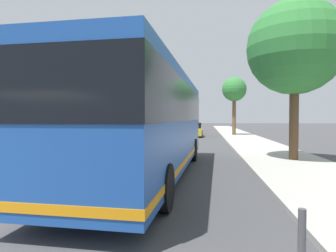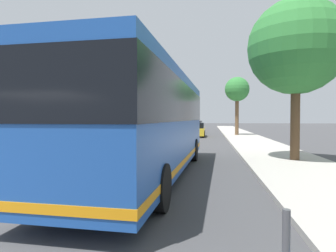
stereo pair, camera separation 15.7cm
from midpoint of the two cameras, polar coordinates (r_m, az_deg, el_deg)
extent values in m
cube|color=#B2ADA3|center=(11.61, 24.59, -7.78)|extent=(110.00, 3.60, 0.14)
cube|color=silver|center=(11.93, -13.62, -7.75)|extent=(110.00, 0.16, 0.01)
cube|color=#1E4C9E|center=(9.45, -4.25, 0.98)|extent=(11.03, 2.97, 2.97)
cube|color=black|center=(9.46, -4.26, 4.60)|extent=(11.07, 3.01, 1.16)
cube|color=orange|center=(9.54, -4.23, -6.44)|extent=(11.06, 3.00, 0.16)
cylinder|color=black|center=(13.21, -5.40, -4.64)|extent=(1.01, 0.34, 1.00)
cylinder|color=black|center=(12.79, 4.75, -4.84)|extent=(1.01, 0.34, 1.00)
cylinder|color=black|center=(6.80, -21.56, -10.68)|extent=(1.01, 0.34, 1.00)
cylinder|color=black|center=(5.95, -1.60, -12.34)|extent=(1.01, 0.34, 1.00)
cube|color=black|center=(35.75, 4.67, -0.55)|extent=(4.25, 2.08, 0.84)
cube|color=black|center=(35.75, 4.68, 0.52)|extent=(2.04, 1.80, 0.50)
cylinder|color=black|center=(37.22, 3.64, -0.89)|extent=(0.65, 0.26, 0.64)
cylinder|color=black|center=(37.04, 6.20, -0.91)|extent=(0.65, 0.26, 0.64)
cylinder|color=black|center=(34.52, 3.04, -1.09)|extent=(0.65, 0.26, 0.64)
cylinder|color=black|center=(34.32, 5.79, -1.11)|extent=(0.65, 0.26, 0.64)
cube|color=gold|center=(29.68, 5.04, -1.11)|extent=(4.40, 1.74, 0.72)
cube|color=black|center=(29.61, 5.04, 0.12)|extent=(2.33, 1.60, 0.56)
cylinder|color=black|center=(31.18, 3.71, -1.38)|extent=(0.64, 0.22, 0.64)
cylinder|color=black|center=(31.11, 6.62, -1.39)|extent=(0.64, 0.22, 0.64)
cylinder|color=black|center=(28.29, 3.30, -1.68)|extent=(0.64, 0.22, 0.64)
cylinder|color=black|center=(28.21, 6.49, -1.70)|extent=(0.64, 0.22, 0.64)
cube|color=red|center=(45.16, 5.13, -0.16)|extent=(4.04, 1.80, 0.75)
cube|color=black|center=(45.17, 5.13, 0.69)|extent=(2.11, 1.63, 0.59)
cylinder|color=black|center=(46.54, 4.27, -0.40)|extent=(0.64, 0.23, 0.64)
cylinder|color=black|center=(46.45, 6.19, -0.41)|extent=(0.64, 0.23, 0.64)
cylinder|color=black|center=(43.91, 3.99, -0.52)|extent=(0.64, 0.23, 0.64)
cylinder|color=black|center=(43.80, 6.03, -0.53)|extent=(0.64, 0.23, 0.64)
cylinder|color=brown|center=(13.34, 23.77, 1.23)|extent=(0.39, 0.39, 3.76)
sphere|color=#337F38|center=(13.68, 23.92, 14.31)|extent=(4.05, 4.05, 4.05)
cylinder|color=brown|center=(31.28, 13.06, 1.92)|extent=(0.39, 0.39, 4.27)
sphere|color=#337F38|center=(31.43, 13.09, 7.24)|extent=(2.60, 2.60, 2.60)
camera|label=1|loc=(0.08, -90.41, -0.01)|focal=30.19mm
camera|label=2|loc=(0.08, 89.59, 0.01)|focal=30.19mm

